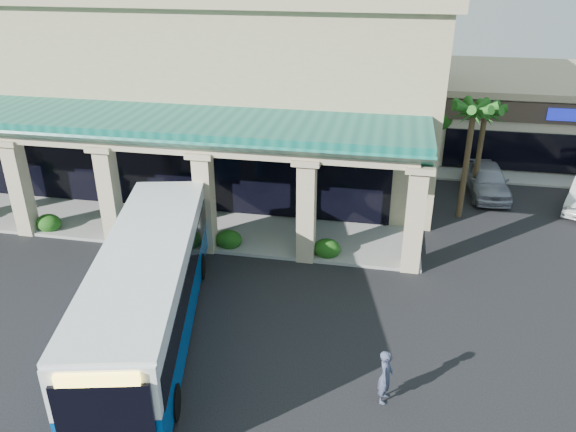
# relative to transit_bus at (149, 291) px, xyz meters

# --- Properties ---
(ground) EXTENTS (110.00, 110.00, 0.00)m
(ground) POSITION_rel_transit_bus_xyz_m (2.97, 1.00, -1.73)
(ground) COLOR black
(main_building) EXTENTS (30.80, 14.80, 11.35)m
(main_building) POSITION_rel_transit_bus_xyz_m (-5.03, 17.00, 3.94)
(main_building) COLOR tan
(main_building) RESTS_ON ground
(arcade) EXTENTS (30.00, 6.20, 5.70)m
(arcade) POSITION_rel_transit_bus_xyz_m (-5.03, 7.80, 1.12)
(arcade) COLOR #0E584D
(arcade) RESTS_ON ground
(palm_0) EXTENTS (2.40, 2.40, 6.60)m
(palm_0) POSITION_rel_transit_bus_xyz_m (11.47, 12.00, 1.57)
(palm_0) COLOR #1D5416
(palm_0) RESTS_ON ground
(palm_1) EXTENTS (2.40, 2.40, 5.80)m
(palm_1) POSITION_rel_transit_bus_xyz_m (12.47, 15.00, 1.17)
(palm_1) COLOR #1D5416
(palm_1) RESTS_ON ground
(broadleaf_tree) EXTENTS (2.60, 2.60, 4.81)m
(broadleaf_tree) POSITION_rel_transit_bus_xyz_m (10.47, 20.00, 0.67)
(broadleaf_tree) COLOR #184810
(broadleaf_tree) RESTS_ON ground
(transit_bus) EXTENTS (5.62, 12.75, 3.47)m
(transit_bus) POSITION_rel_transit_bus_xyz_m (0.00, 0.00, 0.00)
(transit_bus) COLOR #014AA4
(transit_bus) RESTS_ON ground
(pedestrian) EXTENTS (0.53, 0.72, 1.79)m
(pedestrian) POSITION_rel_transit_bus_xyz_m (8.17, -1.82, -0.84)
(pedestrian) COLOR #3D445D
(pedestrian) RESTS_ON ground
(car_silver) EXTENTS (2.37, 5.14, 1.70)m
(car_silver) POSITION_rel_transit_bus_xyz_m (13.14, 15.31, -0.88)
(car_silver) COLOR #9697A7
(car_silver) RESTS_ON ground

